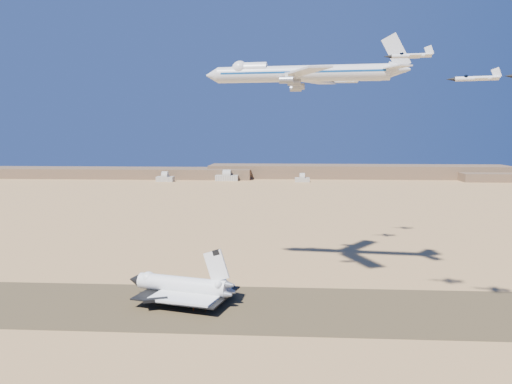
# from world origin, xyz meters

# --- Properties ---
(ground) EXTENTS (1200.00, 1200.00, 0.00)m
(ground) POSITION_xyz_m (0.00, 0.00, 0.00)
(ground) COLOR tan
(ground) RESTS_ON ground
(runway) EXTENTS (600.00, 50.00, 0.06)m
(runway) POSITION_xyz_m (0.00, 0.00, 0.03)
(runway) COLOR brown
(runway) RESTS_ON ground
(ridgeline) EXTENTS (960.00, 90.00, 18.00)m
(ridgeline) POSITION_xyz_m (65.32, 527.31, 7.63)
(ridgeline) COLOR brown
(ridgeline) RESTS_ON ground
(hangars) EXTENTS (200.50, 29.50, 30.00)m
(hangars) POSITION_xyz_m (-64.00, 478.43, 4.83)
(hangars) COLOR beige
(hangars) RESTS_ON ground
(shuttle) EXTENTS (43.89, 33.89, 21.49)m
(shuttle) POSITION_xyz_m (-19.05, 5.46, 5.78)
(shuttle) COLOR white
(shuttle) RESTS_ON runway
(carrier_747) EXTENTS (83.86, 64.45, 20.84)m
(carrier_747) POSITION_xyz_m (23.71, 34.18, 87.77)
(carrier_747) COLOR silver
(crew_a) EXTENTS (0.57, 0.77, 1.93)m
(crew_a) POSITION_xyz_m (-12.60, -4.46, 1.02)
(crew_a) COLOR #BD460B
(crew_a) RESTS_ON runway
(crew_b) EXTENTS (0.72, 0.97, 1.77)m
(crew_b) POSITION_xyz_m (-10.64, -2.62, 0.95)
(crew_b) COLOR #BD460B
(crew_b) RESTS_ON runway
(crew_c) EXTENTS (1.09, 0.98, 1.68)m
(crew_c) POSITION_xyz_m (-8.29, -4.36, 0.90)
(crew_c) COLOR #BD460B
(crew_c) RESTS_ON runway
(chase_jet_a) EXTENTS (14.64, 8.20, 3.67)m
(chase_jet_a) POSITION_xyz_m (57.88, -16.71, 87.04)
(chase_jet_a) COLOR silver
(chase_jet_b) EXTENTS (14.73, 8.52, 3.74)m
(chase_jet_b) POSITION_xyz_m (75.46, -22.80, 79.46)
(chase_jet_b) COLOR silver
(chase_jet_e) EXTENTS (14.66, 7.71, 3.65)m
(chase_jet_e) POSITION_xyz_m (48.98, 78.83, 88.93)
(chase_jet_e) COLOR silver
(chase_jet_f) EXTENTS (14.08, 7.44, 3.51)m
(chase_jet_f) POSITION_xyz_m (64.82, 101.96, 92.14)
(chase_jet_f) COLOR silver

